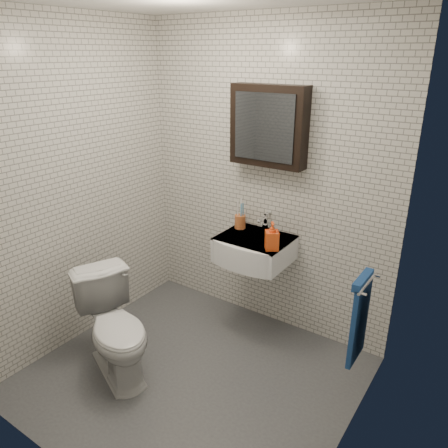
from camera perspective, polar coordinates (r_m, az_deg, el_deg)
ground at (r=3.39m, az=-4.16°, el=-19.19°), size 2.20×2.00×0.01m
room_shell at (r=2.68m, az=-5.00°, el=5.24°), size 2.22×2.02×2.51m
washbasin at (r=3.47m, az=3.70°, el=-3.37°), size 0.55×0.50×0.20m
faucet at (r=3.56m, az=5.39°, el=0.09°), size 0.06×0.20×0.15m
mirror_cabinet at (r=3.35m, az=5.83°, el=12.60°), size 0.60×0.15×0.60m
towel_rail at (r=2.83m, az=17.33°, el=-11.33°), size 0.09×0.30×0.58m
toothbrush_cup at (r=3.61m, az=2.12°, el=0.40°), size 0.09×0.09×0.25m
soap_bottle at (r=3.22m, az=6.29°, el=-1.56°), size 0.14×0.14×0.21m
toilet at (r=3.30m, az=-13.96°, el=-13.06°), size 0.84×0.68×0.75m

